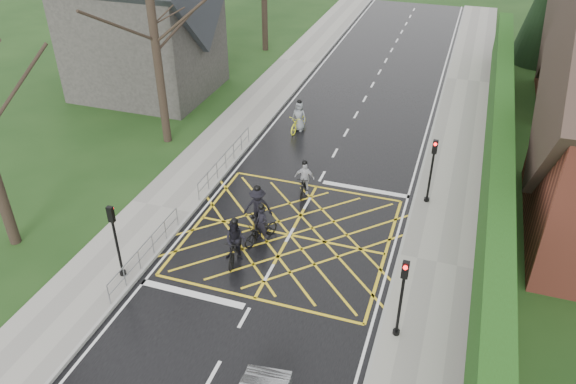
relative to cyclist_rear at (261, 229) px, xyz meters
The scene contains 17 objects.
ground 1.35m from the cyclist_rear, 36.96° to the left, with size 120.00×120.00×0.00m, color black.
road 1.35m from the cyclist_rear, 36.96° to the left, with size 9.00×80.00×0.01m, color black.
sidewalk_right 7.03m from the cyclist_rear, ahead, with size 3.00×80.00×0.15m, color gray.
sidewalk_left 5.10m from the cyclist_rear, behind, with size 3.00×80.00×0.15m, color gray.
stone_wall 11.02m from the cyclist_rear, 37.66° to the left, with size 0.50×38.00×0.70m, color slate.
hedge 11.13m from the cyclist_rear, 37.66° to the left, with size 0.90×38.00×2.80m, color #1A370F.
church 18.41m from the cyclist_rear, 134.61° to the left, with size 8.80×7.80×11.00m.
railing_south 4.60m from the cyclist_rear, 143.03° to the right, with size 0.05×5.04×1.03m.
railing_north 6.00m from the cyclist_rear, 127.82° to the left, with size 0.05×6.04×1.03m.
traffic_light_ne 7.90m from the cyclist_rear, 39.05° to the left, with size 0.24×0.31×3.21m.
traffic_light_se 7.08m from the cyclist_rear, 29.74° to the right, with size 0.24×0.31×3.21m.
traffic_light_sw 5.69m from the cyclist_rear, 137.64° to the right, with size 0.24×0.31×3.21m.
cyclist_rear is the anchor object (origin of this frame).
cyclist_back 1.53m from the cyclist_rear, 110.19° to the right, with size 0.96×2.00×1.94m.
cyclist_mid 1.04m from the cyclist_rear, 119.53° to the left, with size 1.36×2.22×2.03m.
cyclist_front 4.05m from the cyclist_rear, 81.82° to the left, with size 0.97×1.77×1.73m.
cyclist_lead 10.32m from the cyclist_rear, 99.11° to the left, with size 0.88×1.95×1.84m.
Camera 1 is at (5.87, -17.76, 14.09)m, focal length 35.00 mm.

